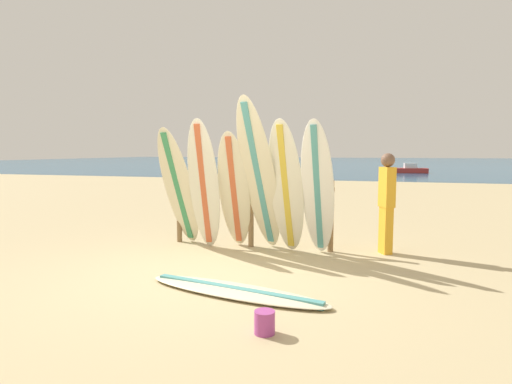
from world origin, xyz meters
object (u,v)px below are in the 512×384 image
object	(u,v)px
small_boat_offshore	(410,170)
surfboard_leaning_center_right	(286,188)
surfboard_lying_on_sand	(235,291)
surfboard_leaning_center_left	(234,191)
sand_bucket	(265,322)
surfboard_leaning_center	(259,176)
surfboard_leaning_right	(318,189)
surfboard_leaning_left	(204,185)
beachgoer_standing	(387,199)
surfboard_rack	(251,203)
surfboard_leaning_far_left	(179,187)

from	to	relation	value
small_boat_offshore	surfboard_leaning_center_right	bearing A→B (deg)	-97.81
small_boat_offshore	surfboard_lying_on_sand	bearing A→B (deg)	-97.60
surfboard_leaning_center_left	sand_bucket	bearing A→B (deg)	-66.04
surfboard_leaning_center	surfboard_leaning_right	distance (m)	0.94
surfboard_leaning_center_right	surfboard_leaning_left	bearing A→B (deg)	-177.91
surfboard_leaning_right	surfboard_lying_on_sand	world-z (taller)	surfboard_leaning_right
surfboard_lying_on_sand	sand_bucket	world-z (taller)	sand_bucket
surfboard_leaning_center_left	surfboard_leaning_center_right	world-z (taller)	surfboard_leaning_center_right
beachgoer_standing	sand_bucket	bearing A→B (deg)	-107.71
beachgoer_standing	surfboard_leaning_right	bearing A→B (deg)	-152.70
surfboard_leaning_right	small_boat_offshore	size ratio (longest dim) A/B	0.84
surfboard_leaning_center_left	beachgoer_standing	world-z (taller)	surfboard_leaning_center_left
surfboard_leaning_center_left	small_boat_offshore	bearing A→B (deg)	80.27
surfboard_rack	surfboard_leaning_right	bearing A→B (deg)	-18.71
surfboard_rack	small_boat_offshore	world-z (taller)	surfboard_rack
surfboard_leaning_center_right	surfboard_leaning_far_left	bearing A→B (deg)	178.45
surfboard_leaning_far_left	beachgoer_standing	distance (m)	3.37
surfboard_leaning_left	surfboard_leaning_center	bearing A→B (deg)	2.29
surfboard_leaning_right	sand_bucket	bearing A→B (deg)	-91.23
surfboard_leaning_far_left	surfboard_leaning_center_left	size ratio (longest dim) A/B	1.04
surfboard_leaning_right	surfboard_leaning_center_left	bearing A→B (deg)	174.31
surfboard_leaning_far_left	surfboard_lying_on_sand	distance (m)	2.78
sand_bucket	beachgoer_standing	bearing A→B (deg)	72.29
surfboard_rack	surfboard_leaning_center	xyz separation A→B (m)	(0.25, -0.37, 0.48)
surfboard_leaning_far_left	surfboard_leaning_center	bearing A→B (deg)	-2.52
surfboard_leaning_center_right	sand_bucket	size ratio (longest dim) A/B	10.21
surfboard_leaning_center_left	beachgoer_standing	size ratio (longest dim) A/B	1.22
surfboard_leaning_far_left	surfboard_lying_on_sand	world-z (taller)	surfboard_leaning_far_left
surfboard_leaning_center	surfboard_leaning_center_left	bearing A→B (deg)	166.20
surfboard_rack	surfboard_leaning_left	size ratio (longest dim) A/B	1.30
surfboard_rack	surfboard_lying_on_sand	world-z (taller)	surfboard_rack
surfboard_leaning_right	surfboard_leaning_center	bearing A→B (deg)	178.40
surfboard_leaning_far_left	sand_bucket	world-z (taller)	surfboard_leaning_far_left
surfboard_rack	surfboard_lying_on_sand	size ratio (longest dim) A/B	1.18
beachgoer_standing	small_boat_offshore	bearing A→B (deg)	85.33
surfboard_leaning_far_left	sand_bucket	bearing A→B (deg)	-51.85
surfboard_rack	surfboard_leaning_right	world-z (taller)	surfboard_leaning_right
surfboard_leaning_far_left	surfboard_lying_on_sand	bearing A→B (deg)	-49.76
sand_bucket	surfboard_leaning_center_right	bearing A→B (deg)	98.55
surfboard_leaning_far_left	surfboard_leaning_right	size ratio (longest dim) A/B	0.96
surfboard_lying_on_sand	beachgoer_standing	bearing A→B (deg)	55.71
surfboard_leaning_left	surfboard_leaning_right	size ratio (longest dim) A/B	1.02
surfboard_leaning_center_left	surfboard_lying_on_sand	xyz separation A→B (m)	(0.72, -2.04, -0.92)
surfboard_leaning_right	surfboard_lying_on_sand	xyz separation A→B (m)	(-0.65, -1.91, -1.00)
surfboard_leaning_left	beachgoer_standing	size ratio (longest dim) A/B	1.35
surfboard_leaning_center_left	surfboard_lying_on_sand	bearing A→B (deg)	-70.59
surfboard_leaning_far_left	surfboard_leaning_left	bearing A→B (deg)	-11.18
surfboard_leaning_left	beachgoer_standing	distance (m)	2.89
surfboard_leaning_center	small_boat_offshore	distance (m)	26.49
surfboard_leaning_center_left	beachgoer_standing	bearing A→B (deg)	9.12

